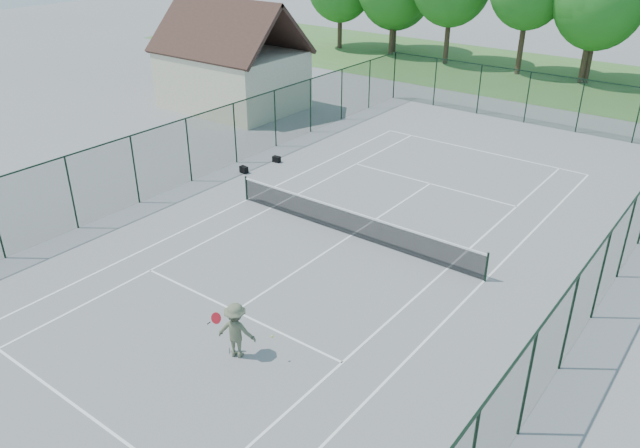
% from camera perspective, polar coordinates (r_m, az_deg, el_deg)
% --- Properties ---
extents(ground, '(140.00, 140.00, 0.00)m').
position_cam_1_polar(ground, '(24.14, 2.87, -1.05)').
color(ground, gray).
rests_on(ground, ground).
extents(grass_far, '(80.00, 16.00, 0.01)m').
position_cam_1_polar(grass_far, '(50.46, 23.04, 11.82)').
color(grass_far, '#4A7A37').
rests_on(grass_far, ground).
extents(court_lines, '(11.05, 23.85, 0.01)m').
position_cam_1_polar(court_lines, '(24.14, 2.87, -1.04)').
color(court_lines, white).
rests_on(court_lines, ground).
extents(tennis_net, '(11.08, 0.08, 1.10)m').
position_cam_1_polar(tennis_net, '(23.88, 2.90, 0.17)').
color(tennis_net, black).
rests_on(tennis_net, ground).
extents(fence_enclosure, '(18.05, 36.05, 3.02)m').
position_cam_1_polar(fence_enclosure, '(23.45, 2.95, 2.32)').
color(fence_enclosure, '#18321F').
rests_on(fence_enclosure, ground).
extents(utility_building, '(8.60, 6.27, 6.63)m').
position_cam_1_polar(utility_building, '(40.17, -8.15, 14.84)').
color(utility_building, beige).
rests_on(utility_building, ground).
extents(sports_bag_a, '(0.43, 0.29, 0.32)m').
position_cam_1_polar(sports_bag_a, '(30.11, -6.98, 4.96)').
color(sports_bag_a, black).
rests_on(sports_bag_a, ground).
extents(sports_bag_b, '(0.40, 0.27, 0.30)m').
position_cam_1_polar(sports_bag_b, '(31.30, -4.00, 5.93)').
color(sports_bag_b, black).
rests_on(sports_bag_b, ground).
extents(tennis_player, '(1.88, 1.00, 1.70)m').
position_cam_1_polar(tennis_player, '(17.65, -7.68, -9.62)').
color(tennis_player, '#5A6046').
rests_on(tennis_player, ground).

